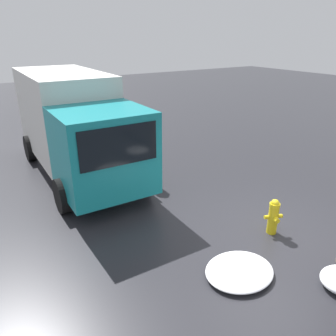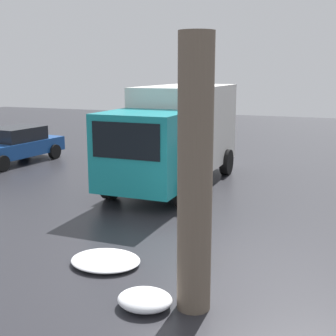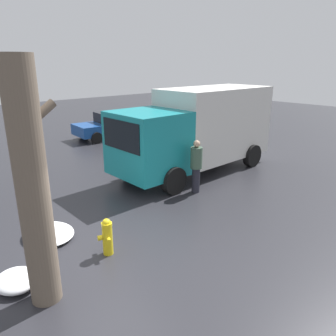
{
  "view_description": "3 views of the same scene",
  "coord_description": "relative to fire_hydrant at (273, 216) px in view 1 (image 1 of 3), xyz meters",
  "views": [
    {
      "loc": [
        -4.13,
        5.43,
        4.24
      ],
      "look_at": [
        2.45,
        1.26,
        1.03
      ],
      "focal_mm": 35.0,
      "sensor_mm": 36.0,
      "label": 1
    },
    {
      "loc": [
        -8.01,
        -2.54,
        3.65
      ],
      "look_at": [
        2.59,
        1.61,
        1.25
      ],
      "focal_mm": 50.0,
      "sensor_mm": 36.0,
      "label": 2
    },
    {
      "loc": [
        -3.37,
        -5.52,
        4.05
      ],
      "look_at": [
        2.62,
        0.85,
        1.22
      ],
      "focal_mm": 35.0,
      "sensor_mm": 36.0,
      "label": 3
    }
  ],
  "objects": [
    {
      "name": "ground_plane",
      "position": [
        0.0,
        -0.0,
        -0.44
      ],
      "size": [
        60.0,
        60.0,
        0.0
      ],
      "primitive_type": "plane",
      "color": "#28282D"
    },
    {
      "name": "fire_hydrant",
      "position": [
        0.0,
        0.0,
        0.0
      ],
      "size": [
        0.34,
        0.42,
        0.85
      ],
      "rotation": [
        0.0,
        0.0,
        2.73
      ],
      "color": "yellow",
      "rests_on": "ground_plane"
    },
    {
      "name": "delivery_truck",
      "position": [
        5.82,
        2.58,
        1.24
      ],
      "size": [
        6.72,
        2.59,
        3.13
      ],
      "rotation": [
        0.0,
        0.0,
        1.56
      ],
      "color": "teal",
      "rests_on": "ground_plane"
    },
    {
      "name": "pedestrian",
      "position": [
        4.11,
        1.12,
        0.51
      ],
      "size": [
        0.38,
        0.38,
        1.73
      ],
      "rotation": [
        0.0,
        0.0,
        0.76
      ],
      "color": "#23232D",
      "rests_on": "ground_plane"
    },
    {
      "name": "snow_pile_curbside",
      "position": [
        -0.64,
        1.62,
        -0.36
      ],
      "size": [
        1.16,
        1.36,
        0.16
      ],
      "color": "white",
      "rests_on": "ground_plane"
    }
  ]
}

